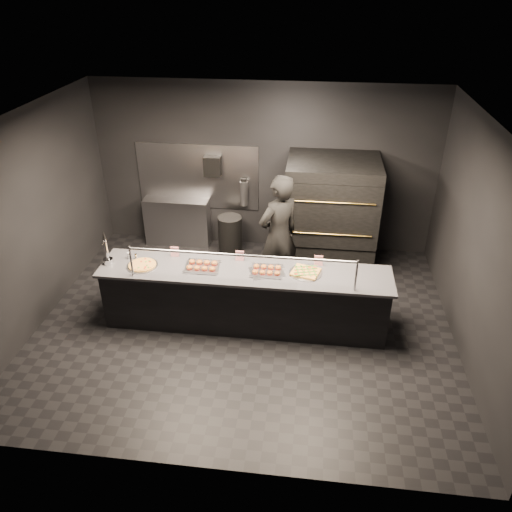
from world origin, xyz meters
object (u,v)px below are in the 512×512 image
(slider_tray_b, at_px, (267,271))
(worker, at_px, (279,236))
(pizza_oven, at_px, (330,214))
(square_pizza, at_px, (306,272))
(prep_shelf, at_px, (178,222))
(trash_bin, at_px, (230,235))
(beer_tap, at_px, (107,254))
(round_pizza, at_px, (142,265))
(service_counter, at_px, (245,297))
(fire_extinguisher, at_px, (244,193))
(towel_dispenser, at_px, (213,166))
(slider_tray_a, at_px, (202,266))

(slider_tray_b, xyz_separation_m, worker, (0.08, 0.96, 0.04))
(pizza_oven, bearing_deg, square_pizza, -100.64)
(pizza_oven, height_order, prep_shelf, pizza_oven)
(trash_bin, bearing_deg, beer_tap, -123.26)
(round_pizza, xyz_separation_m, trash_bin, (0.89, 2.12, -0.57))
(service_counter, xyz_separation_m, prep_shelf, (-1.60, 2.32, -0.01))
(pizza_oven, height_order, trash_bin, pizza_oven)
(trash_bin, bearing_deg, slider_tray_b, -67.05)
(service_counter, relative_size, square_pizza, 8.97)
(round_pizza, relative_size, worker, 0.22)
(prep_shelf, xyz_separation_m, fire_extinguisher, (1.25, 0.08, 0.61))
(service_counter, relative_size, beer_tap, 7.73)
(prep_shelf, relative_size, beer_tap, 2.26)
(towel_dispenser, bearing_deg, fire_extinguisher, 1.04)
(worker, bearing_deg, towel_dispenser, -88.83)
(prep_shelf, xyz_separation_m, slider_tray_b, (1.91, -2.32, 0.50))
(service_counter, distance_m, square_pizza, 0.97)
(pizza_oven, distance_m, slider_tray_b, 2.10)
(towel_dispenser, height_order, slider_tray_b, towel_dispenser)
(service_counter, distance_m, trash_bin, 2.15)
(fire_extinguisher, xyz_separation_m, slider_tray_b, (0.66, -2.40, -0.11))
(slider_tray_a, relative_size, worker, 0.25)
(towel_dispenser, bearing_deg, prep_shelf, -174.29)
(pizza_oven, distance_m, worker, 1.24)
(slider_tray_b, bearing_deg, worker, 85.09)
(prep_shelf, bearing_deg, square_pizza, -42.98)
(pizza_oven, relative_size, fire_extinguisher, 3.78)
(worker, bearing_deg, slider_tray_b, 44.09)
(prep_shelf, distance_m, slider_tray_b, 3.05)
(service_counter, height_order, towel_dispenser, towel_dispenser)
(service_counter, height_order, fire_extinguisher, service_counter)
(pizza_oven, relative_size, towel_dispenser, 5.46)
(beer_tap, bearing_deg, slider_tray_b, 1.09)
(prep_shelf, distance_m, round_pizza, 2.43)
(service_counter, distance_m, slider_tray_a, 0.77)
(worker, bearing_deg, service_counter, 26.52)
(beer_tap, bearing_deg, pizza_oven, 31.73)
(prep_shelf, xyz_separation_m, trash_bin, (1.04, -0.25, -0.09))
(round_pizza, height_order, square_pizza, square_pizza)
(slider_tray_a, height_order, slider_tray_b, slider_tray_a)
(service_counter, relative_size, towel_dispenser, 11.71)
(service_counter, bearing_deg, slider_tray_b, -0.81)
(round_pizza, bearing_deg, beer_tap, 179.49)
(beer_tap, distance_m, slider_tray_b, 2.27)
(slider_tray_a, bearing_deg, service_counter, 0.08)
(round_pizza, bearing_deg, worker, 28.70)
(pizza_oven, xyz_separation_m, round_pizza, (-2.65, -1.95, -0.03))
(worker, bearing_deg, beer_tap, -17.78)
(pizza_oven, xyz_separation_m, slider_tray_a, (-1.80, -1.90, -0.02))
(prep_shelf, height_order, slider_tray_a, slider_tray_a)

